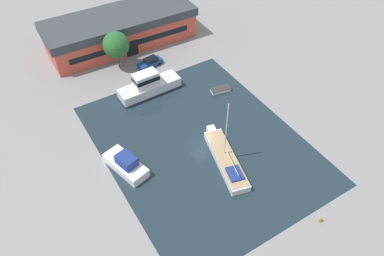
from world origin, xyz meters
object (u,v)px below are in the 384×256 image
at_px(warehouse_building, 121,29).
at_px(small_dinghy, 221,90).
at_px(sailboat_moored, 226,159).
at_px(cabin_boat, 126,164).
at_px(quay_tree_near_building, 116,45).
at_px(parked_car, 150,62).
at_px(motor_cruiser, 148,86).

bearing_deg(warehouse_building, small_dinghy, -69.50).
height_order(sailboat_moored, cabin_boat, sailboat_moored).
distance_m(sailboat_moored, cabin_boat, 14.17).
height_order(quay_tree_near_building, cabin_boat, quay_tree_near_building).
distance_m(warehouse_building, small_dinghy, 24.90).
height_order(parked_car, cabin_boat, cabin_boat).
xyz_separation_m(warehouse_building, small_dinghy, (8.16, -23.36, -2.80)).
relative_size(sailboat_moored, small_dinghy, 3.38).
bearing_deg(warehouse_building, cabin_boat, -111.89).
distance_m(warehouse_building, motor_cruiser, 17.45).
height_order(small_dinghy, cabin_boat, cabin_boat).
bearing_deg(quay_tree_near_building, cabin_boat, -111.55).
bearing_deg(cabin_boat, motor_cruiser, 37.51).
relative_size(warehouse_building, quay_tree_near_building, 4.08).
bearing_deg(motor_cruiser, sailboat_moored, -174.83).
distance_m(small_dinghy, cabin_boat, 22.49).
xyz_separation_m(small_dinghy, cabin_boat, (-21.26, -7.31, 0.66)).
height_order(warehouse_building, cabin_boat, warehouse_building).
bearing_deg(small_dinghy, quay_tree_near_building, -132.05).
bearing_deg(cabin_boat, small_dinghy, 4.22).
distance_m(warehouse_building, sailboat_moored, 37.11).
xyz_separation_m(warehouse_building, cabin_boat, (-13.10, -30.67, -2.14)).
distance_m(sailboat_moored, small_dinghy, 16.15).
height_order(warehouse_building, quay_tree_near_building, quay_tree_near_building).
xyz_separation_m(sailboat_moored, motor_cruiser, (-2.22, 19.86, 0.88)).
bearing_deg(small_dinghy, parked_car, -141.60).
relative_size(motor_cruiser, small_dinghy, 2.92).
distance_m(quay_tree_near_building, motor_cruiser, 10.25).
bearing_deg(motor_cruiser, cabin_boat, 141.07).
xyz_separation_m(parked_car, cabin_boat, (-14.27, -20.44, 0.15)).
distance_m(sailboat_moored, motor_cruiser, 20.00).
bearing_deg(parked_car, warehouse_building, -1.12).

